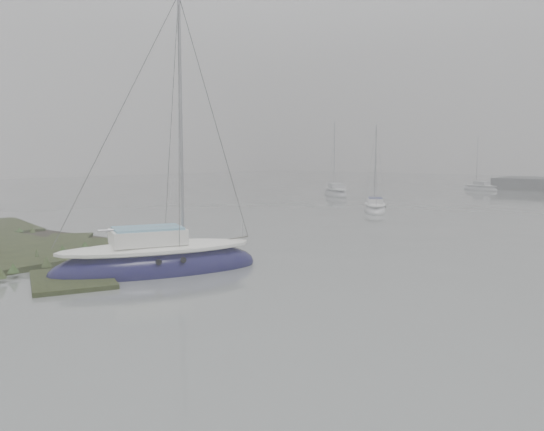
{
  "coord_description": "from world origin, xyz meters",
  "views": [
    {
      "loc": [
        16.6,
        -9.62,
        4.17
      ],
      "look_at": [
        3.37,
        6.51,
        1.8
      ],
      "focal_mm": 35.0,
      "sensor_mm": 36.0,
      "label": 1
    }
  ],
  "objects": [
    {
      "name": "ground",
      "position": [
        0.0,
        30.0,
        0.0
      ],
      "size": [
        160.0,
        160.0,
        0.0
      ],
      "primitive_type": "plane",
      "color": "slate",
      "rests_on": "ground"
    },
    {
      "name": "sailboat_far_a",
      "position": [
        -13.32,
        37.34,
        0.26
      ],
      "size": [
        5.61,
        5.47,
        8.33
      ],
      "rotation": [
        0.0,
        0.0,
        0.81
      ],
      "color": "#A8AEB2",
      "rests_on": "ground"
    },
    {
      "name": "sailboat_main",
      "position": [
        1.49,
        2.26,
        0.33
      ],
      "size": [
        5.5,
        7.77,
        10.52
      ],
      "rotation": [
        0.0,
        0.0,
        -0.46
      ],
      "color": "#12103E",
      "rests_on": "ground"
    },
    {
      "name": "sailboat_white",
      "position": [
        -2.31,
        25.51,
        0.21
      ],
      "size": [
        3.89,
        5.02,
        6.9
      ],
      "rotation": [
        0.0,
        0.0,
        0.54
      ],
      "color": "white",
      "rests_on": "ground"
    },
    {
      "name": "sailboat_far_c",
      "position": [
        -4.26,
        55.1,
        0.22
      ],
      "size": [
        5.2,
        3.61,
        7.03
      ],
      "rotation": [
        0.0,
        0.0,
        1.13
      ],
      "color": "#9DA2A7",
      "rests_on": "ground"
    }
  ]
}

